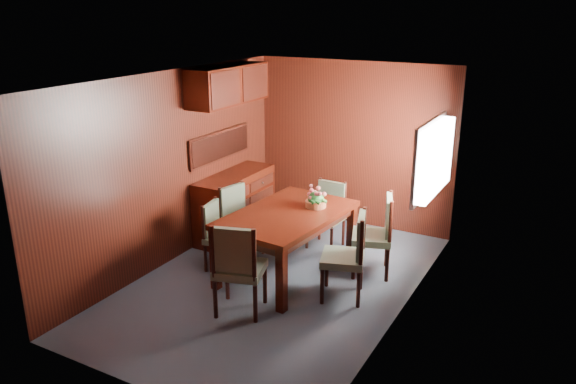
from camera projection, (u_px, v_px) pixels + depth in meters
The scene contains 11 objects.
ground at pixel (277, 282), 6.68m from camera, with size 4.50×4.50×0.00m, color #3E4755.
room_shell at pixel (282, 142), 6.48m from camera, with size 3.06×4.52×2.41m.
sideboard at pixel (235, 204), 7.93m from camera, with size 0.48×1.40×0.90m, color #320D06.
dining_table at pixel (287, 221), 6.69m from camera, with size 1.22×1.79×0.80m.
chair_left_near at pixel (218, 232), 6.91m from camera, with size 0.46×0.47×0.86m.
chair_left_far at pixel (238, 216), 7.30m from camera, with size 0.52×0.53×0.93m.
chair_right_near at pixel (350, 251), 6.16m from camera, with size 0.58×0.60×1.01m.
chair_right_far at pixel (378, 231), 6.73m from camera, with size 0.59×0.60×1.01m.
chair_head at pixel (238, 264), 5.81m from camera, with size 0.61×0.60×1.05m.
chair_foot at pixel (328, 211), 7.55m from camera, with size 0.45×0.43×0.90m.
flower_centerpiece at pixel (316, 197), 6.79m from camera, with size 0.27×0.27×0.27m.
Camera 1 is at (2.99, -5.19, 3.14)m, focal length 35.00 mm.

